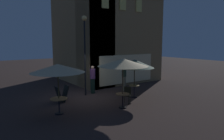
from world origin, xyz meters
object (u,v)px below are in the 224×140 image
object	(u,v)px
patio_umbrella_2	(135,64)
cafe_chair_0	(127,93)
cafe_table_0	(123,98)
cafe_table_2	(134,89)
patio_umbrella_1	(58,68)
cafe_table_1	(59,102)
patron_standing_1	(124,77)
street_lamp_near_corner	(85,42)
menu_sandwich_board	(62,94)
patio_umbrella_0	(123,63)
patron_standing_0	(93,80)

from	to	relation	value
patio_umbrella_2	cafe_chair_0	distance (m)	1.97
cafe_table_0	cafe_table_2	distance (m)	2.13
cafe_table_2	patio_umbrella_2	size ratio (longest dim) A/B	0.32
cafe_table_2	patio_umbrella_1	bearing A→B (deg)	-177.82
cafe_table_2	patio_umbrella_2	distance (m)	1.52
cafe_table_1	patron_standing_1	bearing A→B (deg)	19.16
cafe_table_0	street_lamp_near_corner	bearing A→B (deg)	95.43
street_lamp_near_corner	cafe_chair_0	distance (m)	4.02
menu_sandwich_board	patio_umbrella_0	bearing A→B (deg)	-52.85
patio_umbrella_2	cafe_chair_0	xyz separation A→B (m)	(-1.12, -0.70, -1.46)
menu_sandwich_board	cafe_chair_0	bearing A→B (deg)	-39.57
street_lamp_near_corner	patron_standing_0	size ratio (longest dim) A/B	2.73
cafe_table_2	patio_umbrella_0	xyz separation A→B (m)	(-1.79, -1.16, 1.79)
cafe_table_0	patron_standing_0	size ratio (longest dim) A/B	0.41
cafe_table_1	cafe_table_2	distance (m)	4.70
patio_umbrella_0	cafe_table_0	bearing A→B (deg)	180.00
patio_umbrella_2	patron_standing_0	world-z (taller)	patio_umbrella_2
menu_sandwich_board	patron_standing_0	distance (m)	2.55
street_lamp_near_corner	patron_standing_1	world-z (taller)	street_lamp_near_corner
cafe_table_0	patron_standing_0	xyz separation A→B (m)	(0.29, 3.44, 0.38)
menu_sandwich_board	cafe_table_2	bearing A→B (deg)	-22.18
patio_umbrella_1	patron_standing_1	distance (m)	5.67
cafe_table_0	cafe_chair_0	size ratio (longest dim) A/B	0.81
patio_umbrella_1	cafe_table_2	bearing A→B (deg)	2.18
street_lamp_near_corner	cafe_table_2	world-z (taller)	street_lamp_near_corner
cafe_table_0	cafe_table_2	size ratio (longest dim) A/B	0.99
cafe_table_2	patio_umbrella_1	distance (m)	4.97
street_lamp_near_corner	patron_standing_1	xyz separation A→B (m)	(2.65, -0.48, -2.32)
street_lamp_near_corner	cafe_table_0	world-z (taller)	street_lamp_near_corner
cafe_table_1	cafe_chair_0	world-z (taller)	cafe_chair_0
cafe_table_0	patio_umbrella_1	distance (m)	3.45
menu_sandwich_board	patio_umbrella_2	world-z (taller)	patio_umbrella_2
menu_sandwich_board	patio_umbrella_0	distance (m)	3.84
cafe_table_2	cafe_chair_0	world-z (taller)	cafe_chair_0
menu_sandwich_board	street_lamp_near_corner	bearing A→B (deg)	18.11
patron_standing_0	patron_standing_1	size ratio (longest dim) A/B	0.99
menu_sandwich_board	cafe_table_1	distance (m)	1.87
menu_sandwich_board	cafe_table_2	xyz separation A→B (m)	(3.88, -1.50, 0.02)
street_lamp_near_corner	patio_umbrella_1	world-z (taller)	street_lamp_near_corner
menu_sandwich_board	patron_standing_1	xyz separation A→B (m)	(4.43, 0.14, 0.46)
cafe_table_2	patron_standing_1	bearing A→B (deg)	71.62
cafe_table_2	patio_umbrella_2	bearing A→B (deg)	90.00
patio_umbrella_0	patio_umbrella_1	bearing A→B (deg)	161.36
cafe_chair_0	patron_standing_1	distance (m)	2.90
cafe_table_0	patron_standing_1	xyz separation A→B (m)	(2.33, 2.80, 0.41)
patio_umbrella_1	patron_standing_1	world-z (taller)	patio_umbrella_1
cafe_table_0	patio_umbrella_2	xyz separation A→B (m)	(1.79, 1.16, 1.49)
cafe_table_2	patio_umbrella_0	world-z (taller)	patio_umbrella_0
street_lamp_near_corner	patio_umbrella_2	size ratio (longest dim) A/B	2.12
street_lamp_near_corner	cafe_table_0	size ratio (longest dim) A/B	6.66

